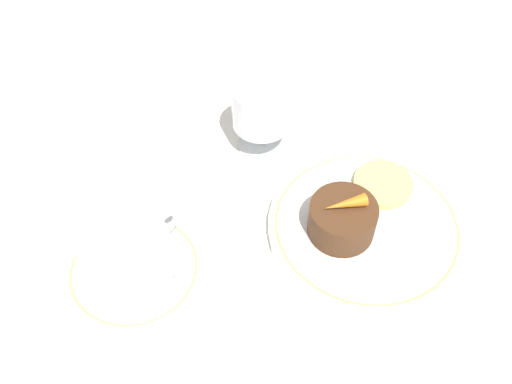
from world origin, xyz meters
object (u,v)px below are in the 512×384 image
(dinner_plate, at_px, (366,227))
(coffee_cup, at_px, (128,256))
(dessert_cake, at_px, (342,219))
(fork, at_px, (264,303))
(wine_glass, at_px, (262,109))

(dinner_plate, bearing_deg, coffee_cup, 143.45)
(dinner_plate, bearing_deg, dessert_cake, 145.88)
(fork, height_order, dessert_cake, dessert_cake)
(coffee_cup, height_order, dessert_cake, coffee_cup)
(dessert_cake, bearing_deg, coffee_cup, 143.13)
(dinner_plate, bearing_deg, wine_glass, 82.20)
(dessert_cake, bearing_deg, wine_glass, 72.59)
(wine_glass, bearing_deg, coffee_cup, -175.04)
(fork, distance_m, dessert_cake, 0.13)
(wine_glass, bearing_deg, fork, -138.42)
(wine_glass, height_order, dessert_cake, wine_glass)
(coffee_cup, distance_m, fork, 0.15)
(dinner_plate, xyz_separation_m, fork, (-0.15, 0.03, -0.01))
(fork, bearing_deg, dessert_cake, -4.28)
(coffee_cup, relative_size, dessert_cake, 1.61)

